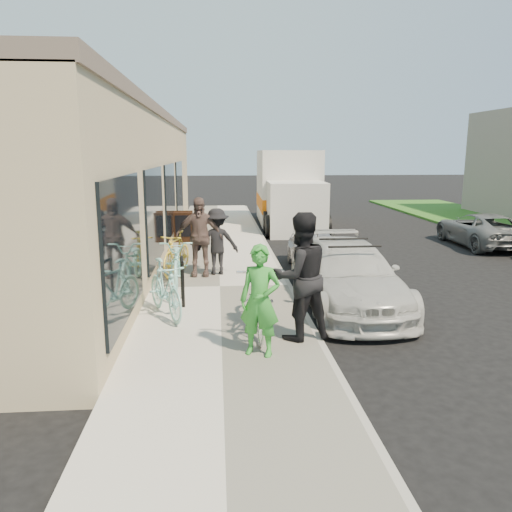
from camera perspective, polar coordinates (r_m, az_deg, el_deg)
name	(u,v)px	position (r m, az deg, el deg)	size (l,w,h in m)	color
ground	(342,340)	(8.50, 9.84, -9.43)	(120.00, 120.00, 0.00)	black
sidewalk	(220,289)	(11.07, -4.14, -3.83)	(3.00, 34.00, 0.15)	beige
curb	(289,288)	(11.19, 3.84, -3.71)	(0.12, 34.00, 0.13)	#9D998F
storefront	(111,183)	(16.00, -16.20, 8.01)	(3.60, 20.00, 4.22)	tan
bike_rack	(182,276)	(9.81, -8.42, -2.28)	(0.11, 0.63, 0.89)	black
sandwich_board	(183,227)	(16.52, -8.31, 3.35)	(0.61, 0.62, 1.00)	black
sedan_white	(347,275)	(10.14, 10.35, -2.15)	(1.80, 4.42, 1.32)	beige
sedan_silver	(315,250)	(13.13, 6.74, 0.65)	(1.26, 3.12, 1.06)	#A2A2A7
moving_truck	(289,193)	(21.09, 3.76, 7.23)	(2.57, 6.43, 3.12)	silver
far_car_gray	(481,229)	(18.10, 24.36, 2.78)	(1.81, 3.93, 1.09)	slate
tandem_bike	(260,296)	(8.25, 0.50, -4.59)	(0.76, 2.19, 1.15)	silver
woman_rider	(260,301)	(7.17, 0.45, -5.13)	(0.59, 0.39, 1.63)	green
man_standing	(300,276)	(7.79, 5.06, -2.33)	(0.98, 0.76, 2.01)	black
cruiser_bike_a	(165,289)	(9.08, -10.34, -3.69)	(0.48, 1.68, 1.01)	#9CE9E0
cruiser_bike_b	(177,261)	(11.29, -8.98, -0.54)	(0.69, 1.97, 1.04)	#9CE9E0
cruiser_bike_c	(177,253)	(12.17, -9.06, 0.33)	(0.48, 1.71, 1.03)	yellow
bystander_a	(217,242)	(12.01, -4.49, 1.66)	(1.03, 0.59, 1.59)	black
bystander_b	(199,237)	(11.87, -6.54, 2.20)	(1.10, 0.46, 1.88)	brown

